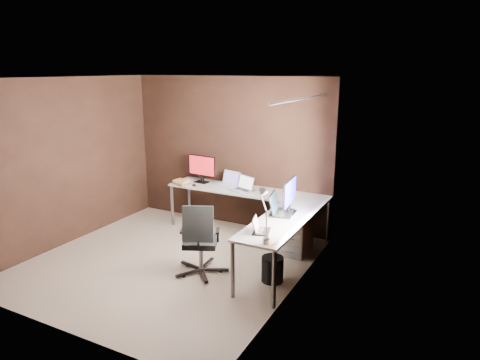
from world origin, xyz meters
name	(u,v)px	position (x,y,z in m)	size (l,w,h in m)	color
room	(189,175)	(0.34, 0.07, 1.28)	(3.60, 3.60, 2.50)	#BFAA95
desk	(255,204)	(0.84, 1.04, 0.68)	(2.65, 2.25, 0.73)	silver
drawer_pedestal	(294,232)	(1.43, 1.15, 0.30)	(0.42, 0.50, 0.60)	silver
monitor_left	(202,167)	(-0.40, 1.57, 0.99)	(0.53, 0.17, 0.46)	black
monitor_right	(290,194)	(1.48, 0.76, 0.99)	(0.16, 0.56, 0.46)	black
laptop_white	(229,183)	(0.11, 1.59, 0.78)	(0.40, 0.32, 0.24)	silver
laptop_silver	(243,187)	(0.45, 1.44, 0.78)	(0.42, 0.37, 0.24)	silver
laptop_black_big	(279,209)	(1.37, 0.68, 0.79)	(0.37, 0.47, 0.27)	black
laptop_black_small	(259,229)	(1.42, -0.06, 0.77)	(0.26, 0.32, 0.19)	black
book_stack	(181,182)	(-0.65, 1.30, 0.77)	(0.30, 0.26, 0.08)	#906C4D
mouse_left	(194,185)	(-0.39, 1.30, 0.75)	(0.09, 0.06, 0.03)	black
mouse_corner	(262,194)	(0.82, 1.35, 0.74)	(0.08, 0.05, 0.03)	black
desk_lamp	(263,209)	(1.57, -0.29, 1.11)	(0.19, 0.23, 0.61)	slate
office_chair	(200,253)	(0.58, -0.07, 0.29)	(0.56, 0.59, 0.98)	black
wastebasket	(272,269)	(1.50, 0.17, 0.16)	(0.28, 0.28, 0.32)	black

